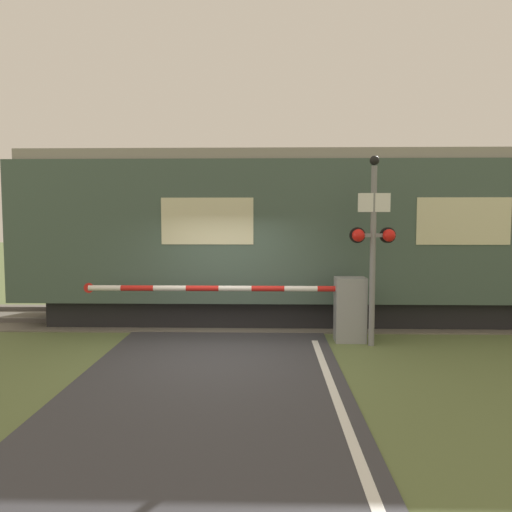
# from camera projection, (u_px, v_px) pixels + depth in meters

# --- Properties ---
(ground_plane) EXTENTS (80.00, 80.00, 0.00)m
(ground_plane) POSITION_uv_depth(u_px,v_px,m) (220.00, 355.00, 8.92)
(ground_plane) COLOR #5B6B3D
(track_bed) EXTENTS (36.00, 3.20, 0.13)m
(track_bed) POSITION_uv_depth(u_px,v_px,m) (233.00, 317.00, 12.17)
(track_bed) COLOR #666056
(track_bed) RESTS_ON ground_plane
(train) EXTENTS (19.58, 2.89, 3.93)m
(train) POSITION_uv_depth(u_px,v_px,m) (440.00, 236.00, 11.90)
(train) COLOR black
(train) RESTS_ON ground_plane
(crossing_barrier) EXTENTS (5.61, 0.44, 1.28)m
(crossing_barrier) POSITION_uv_depth(u_px,v_px,m) (329.00, 306.00, 9.85)
(crossing_barrier) COLOR gray
(crossing_barrier) RESTS_ON ground_plane
(signal_post) EXTENTS (0.87, 0.26, 3.61)m
(signal_post) POSITION_uv_depth(u_px,v_px,m) (373.00, 239.00, 9.41)
(signal_post) COLOR gray
(signal_post) RESTS_ON ground_plane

